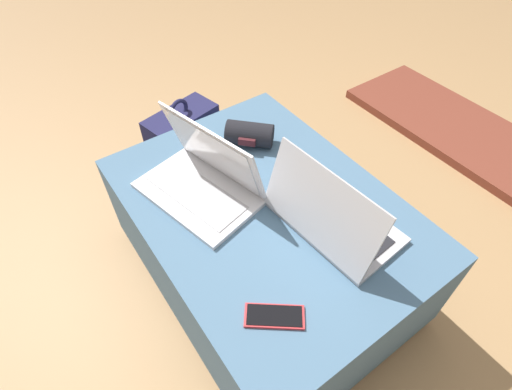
{
  "coord_description": "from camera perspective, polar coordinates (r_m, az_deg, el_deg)",
  "views": [
    {
      "loc": [
        0.65,
        -0.5,
        1.35
      ],
      "look_at": [
        0.01,
        -0.05,
        0.49
      ],
      "focal_mm": 28.0,
      "sensor_mm": 36.0,
      "label": 1
    }
  ],
  "objects": [
    {
      "name": "laptop_near",
      "position": [
        1.25,
        -7.6,
        2.24
      ],
      "size": [
        0.42,
        0.32,
        0.24
      ],
      "rotation": [
        0.0,
        0.0,
        0.24
      ],
      "color": "silver",
      "rests_on": "ottoman"
    },
    {
      "name": "ground_plane",
      "position": [
        1.58,
        1.16,
        -11.32
      ],
      "size": [
        14.0,
        14.0,
        0.0
      ],
      "primitive_type": "plane",
      "color": "tan"
    },
    {
      "name": "wrist_brace",
      "position": [
        1.42,
        -0.92,
        8.73
      ],
      "size": [
        0.18,
        0.18,
        0.08
      ],
      "rotation": [
        0.0,
        0.0,
        3.91
      ],
      "color": "black",
      "rests_on": "ottoman"
    },
    {
      "name": "fireplace_hearth",
      "position": [
        2.37,
        28.98,
        6.85
      ],
      "size": [
        1.4,
        0.5,
        0.04
      ],
      "color": "brown",
      "rests_on": "ground_plane"
    },
    {
      "name": "laptop_far",
      "position": [
        1.16,
        10.54,
        -3.04
      ],
      "size": [
        0.39,
        0.26,
        0.23
      ],
      "rotation": [
        0.0,
        0.0,
        3.22
      ],
      "color": "silver",
      "rests_on": "ottoman"
    },
    {
      "name": "cell_phone",
      "position": [
        1.03,
        2.64,
        -16.9
      ],
      "size": [
        0.14,
        0.16,
        0.01
      ],
      "rotation": [
        0.0,
        0.0,
        2.48
      ],
      "color": "red",
      "rests_on": "ottoman"
    },
    {
      "name": "ottoman",
      "position": [
        1.4,
        1.29,
        -6.88
      ],
      "size": [
        1.0,
        0.73,
        0.41
      ],
      "color": "#2A3D4E",
      "rests_on": "ground_plane"
    },
    {
      "name": "backpack",
      "position": [
        1.79,
        -10.14,
        6.23
      ],
      "size": [
        0.24,
        0.32,
        0.46
      ],
      "rotation": [
        0.0,
        0.0,
        -1.35
      ],
      "color": "#23234C",
      "rests_on": "ground_plane"
    }
  ]
}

